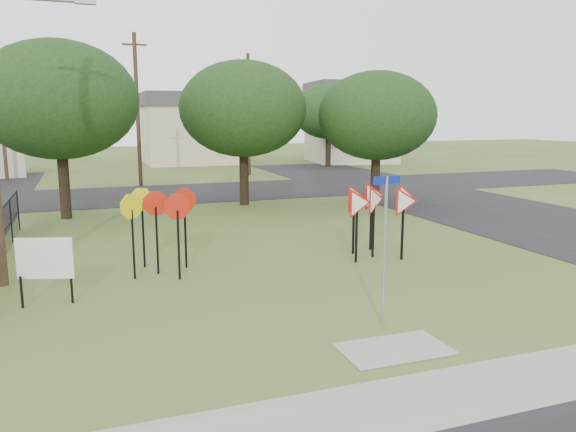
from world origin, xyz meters
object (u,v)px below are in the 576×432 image
object	(u,v)px
info_board	(45,261)
street_name_sign	(385,241)
yield_sign_cluster	(377,202)
stop_sign_cluster	(158,212)

from	to	relation	value
info_board	street_name_sign	bearing A→B (deg)	-28.66
yield_sign_cluster	info_board	distance (m)	9.38
street_name_sign	yield_sign_cluster	size ratio (longest dim) A/B	1.08
street_name_sign	yield_sign_cluster	distance (m)	5.74
street_name_sign	yield_sign_cluster	xyz separation A→B (m)	(2.65, 5.10, -0.10)
yield_sign_cluster	info_board	xyz separation A→B (m)	(-9.24, -1.49, -0.62)
street_name_sign	yield_sign_cluster	world-z (taller)	street_name_sign
stop_sign_cluster	info_board	bearing A→B (deg)	-146.82
stop_sign_cluster	yield_sign_cluster	xyz separation A→B (m)	(6.47, -0.31, -0.05)
street_name_sign	stop_sign_cluster	world-z (taller)	street_name_sign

